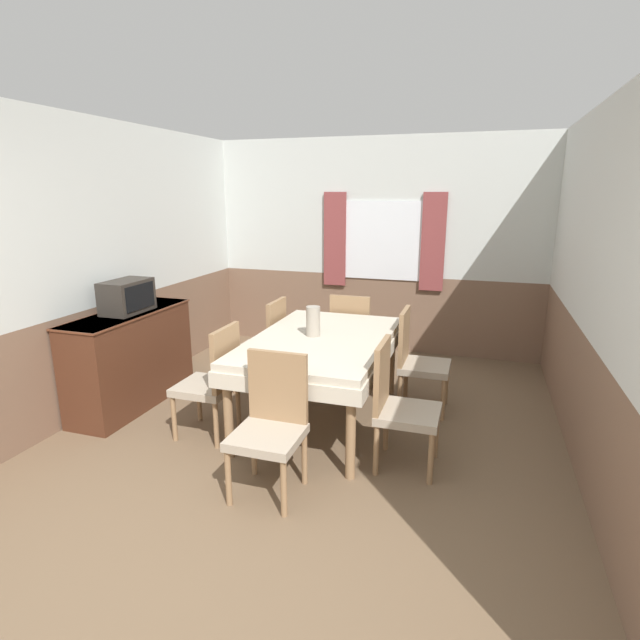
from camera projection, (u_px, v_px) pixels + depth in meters
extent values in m
plane|color=brown|center=(170.00, 623.00, 2.34)|extent=(16.00, 16.00, 0.00)
cube|color=silver|center=(376.00, 207.00, 6.02)|extent=(4.44, 0.05, 1.65)
cube|color=brown|center=(373.00, 312.00, 6.35)|extent=(4.44, 0.05, 0.95)
cube|color=white|center=(383.00, 241.00, 6.06)|extent=(1.04, 0.01, 0.95)
cube|color=brown|center=(335.00, 239.00, 6.22)|extent=(0.28, 0.03, 1.15)
cube|color=brown|center=(433.00, 242.00, 5.86)|extent=(0.28, 0.03, 1.15)
cube|color=silver|center=(106.00, 213.00, 4.56)|extent=(0.05, 4.86, 1.65)
cube|color=brown|center=(120.00, 348.00, 4.88)|extent=(0.05, 4.86, 0.95)
cube|color=silver|center=(607.00, 220.00, 3.34)|extent=(0.05, 4.86, 1.65)
cube|color=brown|center=(582.00, 400.00, 3.66)|extent=(0.05, 4.86, 0.95)
cube|color=beige|center=(321.00, 341.00, 4.22)|extent=(1.10, 1.77, 0.06)
cube|color=beige|center=(321.00, 351.00, 4.25)|extent=(1.13, 1.80, 0.12)
cylinder|color=#93704C|center=(228.00, 414.00, 3.72)|extent=(0.07, 0.07, 0.71)
cylinder|color=#93704C|center=(351.00, 432.00, 3.44)|extent=(0.07, 0.07, 0.71)
cylinder|color=#93704C|center=(302.00, 351.00, 5.20)|extent=(0.07, 0.07, 0.71)
cylinder|color=#93704C|center=(391.00, 360.00, 4.92)|extent=(0.07, 0.07, 0.71)
cylinder|color=#93704C|center=(446.00, 385.00, 4.71)|extent=(0.04, 0.04, 0.38)
cylinder|color=#93704C|center=(443.00, 400.00, 4.36)|extent=(0.04, 0.04, 0.38)
cylinder|color=#93704C|center=(406.00, 380.00, 4.83)|extent=(0.04, 0.04, 0.38)
cylinder|color=#93704C|center=(400.00, 395.00, 4.48)|extent=(0.04, 0.04, 0.38)
cube|color=tan|center=(425.00, 367.00, 4.54)|extent=(0.44, 0.44, 0.06)
cube|color=#93704C|center=(404.00, 336.00, 4.53)|extent=(0.04, 0.42, 0.49)
cylinder|color=#93704C|center=(436.00, 434.00, 3.75)|extent=(0.04, 0.04, 0.38)
cylinder|color=#93704C|center=(431.00, 459.00, 3.40)|extent=(0.04, 0.04, 0.38)
cylinder|color=#93704C|center=(386.00, 427.00, 3.87)|extent=(0.04, 0.04, 0.38)
cylinder|color=#93704C|center=(376.00, 450.00, 3.52)|extent=(0.04, 0.04, 0.38)
cube|color=tan|center=(408.00, 414.00, 3.58)|extent=(0.44, 0.44, 0.06)
cube|color=#93704C|center=(382.00, 375.00, 3.57)|extent=(0.04, 0.42, 0.49)
cylinder|color=#93704C|center=(284.00, 488.00, 3.06)|extent=(0.04, 0.04, 0.38)
cylinder|color=#93704C|center=(228.00, 478.00, 3.17)|extent=(0.04, 0.04, 0.38)
cylinder|color=#93704C|center=(304.00, 458.00, 3.41)|extent=(0.04, 0.04, 0.38)
cylinder|color=#93704C|center=(254.00, 449.00, 3.52)|extent=(0.04, 0.04, 0.38)
cube|color=tan|center=(267.00, 437.00, 3.24)|extent=(0.44, 0.44, 0.06)
cube|color=#93704C|center=(278.00, 386.00, 3.35)|extent=(0.42, 0.04, 0.49)
cylinder|color=#93704C|center=(234.00, 375.00, 4.97)|extent=(0.04, 0.04, 0.38)
cylinder|color=#93704C|center=(251.00, 363.00, 5.32)|extent=(0.04, 0.04, 0.38)
cylinder|color=#93704C|center=(269.00, 379.00, 4.85)|extent=(0.04, 0.04, 0.38)
cylinder|color=#93704C|center=(284.00, 366.00, 5.20)|extent=(0.04, 0.04, 0.38)
cube|color=tan|center=(259.00, 350.00, 5.03)|extent=(0.44, 0.44, 0.06)
cube|color=#93704C|center=(277.00, 325.00, 4.90)|extent=(0.04, 0.42, 0.49)
cylinder|color=#93704C|center=(174.00, 418.00, 4.01)|extent=(0.04, 0.04, 0.38)
cylinder|color=#93704C|center=(199.00, 400.00, 4.36)|extent=(0.04, 0.04, 0.38)
cylinder|color=#93704C|center=(216.00, 425.00, 3.89)|extent=(0.04, 0.04, 0.38)
cylinder|color=#93704C|center=(238.00, 406.00, 4.24)|extent=(0.04, 0.04, 0.38)
cube|color=tan|center=(206.00, 387.00, 4.07)|extent=(0.44, 0.44, 0.06)
cube|color=#93704C|center=(226.00, 357.00, 3.94)|extent=(0.04, 0.42, 0.49)
cylinder|color=#93704C|center=(341.00, 352.00, 5.66)|extent=(0.04, 0.04, 0.38)
cylinder|color=#93704C|center=(374.00, 356.00, 5.54)|extent=(0.04, 0.04, 0.38)
cylinder|color=#93704C|center=(332.00, 363.00, 5.31)|extent=(0.04, 0.04, 0.38)
cylinder|color=#93704C|center=(367.00, 367.00, 5.19)|extent=(0.04, 0.04, 0.38)
cube|color=tan|center=(354.00, 340.00, 5.37)|extent=(0.44, 0.44, 0.06)
cube|color=#93704C|center=(350.00, 319.00, 5.12)|extent=(0.42, 0.04, 0.49)
cube|color=#4C2819|center=(131.00, 359.00, 4.65)|extent=(0.44, 1.33, 0.89)
cube|color=brown|center=(127.00, 313.00, 4.54)|extent=(0.46, 1.35, 0.02)
cube|color=#2D2823|center=(127.00, 296.00, 4.51)|extent=(0.28, 0.47, 0.29)
cube|color=black|center=(140.00, 297.00, 4.47)|extent=(0.01, 0.38, 0.22)
cylinder|color=#A39989|center=(313.00, 321.00, 4.23)|extent=(0.12, 0.12, 0.26)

